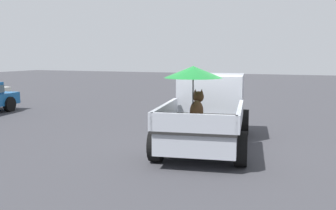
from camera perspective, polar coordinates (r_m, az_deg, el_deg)
ground_plane at (r=10.64m, az=5.75°, el=-6.11°), size 80.00×80.00×0.00m
pickup_truck_main at (r=10.85m, az=6.02°, el=-0.57°), size 5.28×2.90×2.24m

